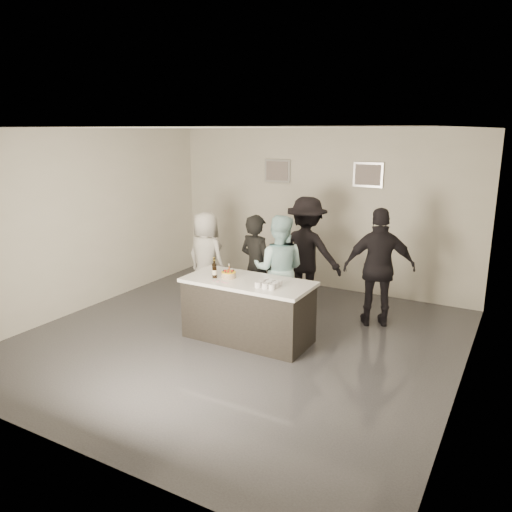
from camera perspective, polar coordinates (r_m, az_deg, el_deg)
name	(u,v)px	position (r m, az deg, el deg)	size (l,w,h in m)	color
floor	(239,339)	(7.39, -1.92, -9.51)	(6.00, 6.00, 0.00)	#3D3D42
ceiling	(237,128)	(6.77, -2.13, 14.42)	(6.00, 6.00, 0.00)	white
wall_back	(320,210)	(9.58, 7.34, 5.26)	(6.00, 0.04, 3.00)	beige
wall_front	(62,303)	(4.72, -21.29, -5.03)	(6.00, 0.04, 3.00)	beige
wall_left	(85,221)	(8.83, -18.96, 3.84)	(0.04, 6.00, 3.00)	beige
wall_right	(471,268)	(5.99, 23.36, -1.23)	(0.04, 6.00, 3.00)	beige
picture_left	(278,171)	(9.83, 2.47, 9.70)	(0.54, 0.04, 0.44)	#B2B2B7
picture_right	(368,175)	(9.17, 12.70, 9.04)	(0.54, 0.04, 0.44)	#B2B2B7
bar_counter	(248,310)	(7.24, -0.92, -6.20)	(1.86, 0.86, 0.90)	white
cake	(229,275)	(7.21, -3.15, -2.21)	(0.21, 0.21, 0.08)	yellow
beer_bottle_a	(214,266)	(7.34, -4.80, -1.20)	(0.07, 0.07, 0.26)	black
beer_bottle_b	(214,269)	(7.20, -4.78, -1.51)	(0.07, 0.07, 0.26)	black
tumbler_cluster	(269,284)	(6.81, 1.45, -3.19)	(0.30, 0.30, 0.08)	orange
candles	(221,281)	(7.05, -4.03, -2.92)	(0.24, 0.08, 0.01)	pink
person_main_black	(256,267)	(7.92, 0.02, -1.32)	(0.62, 0.41, 1.70)	black
person_main_blue	(279,269)	(7.80, 2.62, -1.53)	(0.84, 0.65, 1.72)	#AFDFE5
person_guest_left	(206,258)	(8.75, -5.73, -0.18)	(0.79, 0.51, 1.61)	silver
person_guest_right	(379,268)	(7.87, 13.91, -1.30)	(1.08, 0.45, 1.85)	black
person_guest_back	(306,252)	(8.53, 5.76, 0.41)	(1.23, 0.70, 1.90)	black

